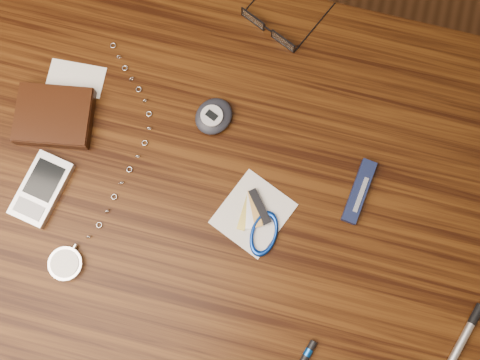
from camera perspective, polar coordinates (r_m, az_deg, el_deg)
The scene contains 10 objects.
ground at distance 1.65m, azimuth -1.77°, elevation -5.96°, with size 3.80×3.80×0.00m, color #472814.
desk at distance 1.01m, azimuth -2.88°, elevation -2.05°, with size 1.00×0.70×0.75m.
wallet_and_card at distance 0.97m, azimuth -17.17°, elevation 5.89°, with size 0.13×0.15×0.02m.
eyeglasses at distance 0.98m, azimuth 2.92°, elevation 14.26°, with size 0.14×0.14×0.02m.
pocket_watch at distance 0.92m, azimuth -15.82°, elevation -6.83°, with size 0.10×0.38×0.02m.
pda_phone at distance 0.95m, azimuth -18.31°, elevation -0.81°, with size 0.07×0.11×0.02m.
pedometer at distance 0.92m, azimuth -2.53°, elevation 6.06°, with size 0.07×0.08×0.03m.
notepad_keys at distance 0.89m, azimuth 1.79°, elevation -4.13°, with size 0.12×0.13×0.01m.
pocket_knife at distance 0.92m, azimuth 11.22°, elevation -1.08°, with size 0.03×0.10×0.01m.
silver_pen at distance 0.94m, azimuth 20.26°, elevation -14.24°, with size 0.06×0.14×0.01m.
Camera 1 is at (0.09, -0.16, 1.64)m, focal length 45.00 mm.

